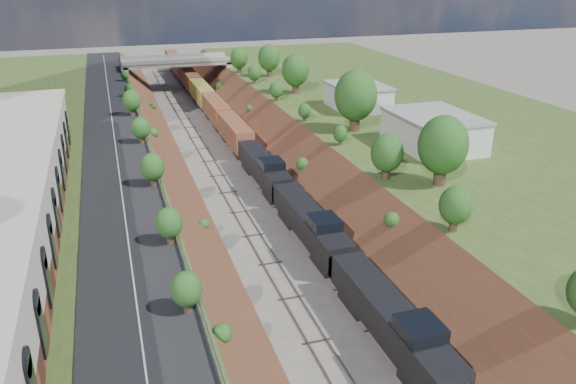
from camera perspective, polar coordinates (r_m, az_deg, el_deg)
platform_right at (r=87.37m, az=16.84°, el=4.97°), size 44.00×180.00×5.00m
embankment_left at (r=73.55m, az=-13.06°, el=0.07°), size 10.00×180.00×10.00m
embankment_right at (r=78.12m, az=3.16°, el=1.96°), size 10.00×180.00×10.00m
rail_left_track at (r=74.53m, az=-6.65°, el=0.89°), size 1.58×180.00×0.18m
rail_right_track at (r=75.62m, az=-2.80°, el=1.34°), size 1.58×180.00×0.18m
road at (r=71.69m, az=-16.98°, el=3.39°), size 8.00×180.00×0.10m
guardrail at (r=71.48m, az=-13.74°, el=4.10°), size 0.10×171.00×0.70m
overpass at (r=133.03m, az=-11.25°, el=12.27°), size 24.50×8.30×7.40m
white_building_near at (r=74.63m, az=14.56°, el=5.95°), size 9.00×12.00×4.00m
white_building_far at (r=93.12m, az=7.12°, el=9.53°), size 8.00×10.00×3.60m
tree_right_large at (r=60.91m, az=15.47°, el=4.57°), size 5.25×5.25×7.61m
tree_left_crest at (r=34.84m, az=-8.47°, el=-13.12°), size 2.45×2.45×3.55m
freight_train at (r=102.04m, az=-7.22°, el=8.14°), size 2.79×143.11×4.55m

